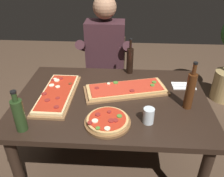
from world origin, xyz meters
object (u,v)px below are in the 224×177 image
Objects in this scene: dining_table at (112,108)px; tumbler_near_camera at (148,117)px; pizza_rectangular_front at (126,89)px; pizza_rectangular_left at (57,94)px; pizza_round_far at (108,121)px; wine_bottle_dark at (130,60)px; oil_bottle_amber at (19,114)px; diner_chair at (106,74)px; vinegar_bottle_green at (190,90)px; seated_diner at (105,57)px.

dining_table is 13.48× the size of tumbler_near_camera.
pizza_rectangular_left is at bearing -169.82° from pizza_rectangular_front.
pizza_round_far is 0.94× the size of wine_bottle_dark.
oil_bottle_amber is at bearing -171.62° from tumbler_near_camera.
tumbler_near_camera is 1.22m from diner_chair.
dining_table is at bearing -107.65° from wine_bottle_dark.
seated_diner is at bearing 128.01° from vinegar_bottle_green.
seated_diner is at bearing -90.00° from diner_chair.
pizza_rectangular_left is 0.94m from vinegar_bottle_green.
tumbler_near_camera is at bearing -68.12° from pizza_rectangular_front.
seated_diner is (-0.11, 0.74, 0.10)m from dining_table.
wine_bottle_dark reaches higher than tumbler_near_camera.
oil_bottle_amber is (-0.62, -0.47, 0.09)m from pizza_rectangular_front.
tumbler_near_camera is at bearing -80.30° from wine_bottle_dark.
dining_table is 1.61× the size of diner_chair.
vinegar_bottle_green is (1.05, 0.29, 0.03)m from oil_bottle_amber.
pizza_round_far is at bearing -101.09° from wine_bottle_dark.
oil_bottle_amber is (-0.51, -0.09, 0.09)m from pizza_round_far.
dining_table is 0.88m from diner_chair.
tumbler_near_camera is (-0.28, -0.18, -0.09)m from vinegar_bottle_green.
oil_bottle_amber is (-0.52, -0.38, 0.21)m from dining_table.
vinegar_bottle_green reaches higher than diner_chair.
seated_diner reaches higher than tumbler_near_camera.
wine_bottle_dark reaches higher than pizza_rectangular_front.
diner_chair is at bearing 105.88° from pizza_rectangular_front.
pizza_round_far is at bearing -106.05° from pizza_rectangular_front.
wine_bottle_dark is at bearing 50.59° from oil_bottle_amber.
oil_bottle_amber is 0.80× the size of vinegar_bottle_green.
seated_diner is (0.41, 1.11, -0.11)m from oil_bottle_amber.
pizza_round_far is 0.73m from wine_bottle_dark.
pizza_rectangular_front is 0.34m from wine_bottle_dark.
seated_diner is (-0.22, 0.64, -0.02)m from pizza_rectangular_front.
vinegar_bottle_green reaches higher than pizza_rectangular_left.
dining_table is 5.13× the size of oil_bottle_amber.
pizza_rectangular_left is 0.49m from pizza_round_far.
wine_bottle_dark is 0.64m from vinegar_bottle_green.
tumbler_near_camera reaches higher than pizza_round_far.
dining_table is at bearing 170.85° from vinegar_bottle_green.
pizza_round_far is at bearing -173.84° from tumbler_near_camera.
pizza_rectangular_left is 0.66× the size of diner_chair.
dining_table is at bearing 36.08° from oil_bottle_amber.
wine_bottle_dark is 0.24× the size of seated_diner.
oil_bottle_amber is 0.31× the size of diner_chair.
wine_bottle_dark is 0.42m from seated_diner.
seated_diner is (-0.24, 0.32, -0.12)m from wine_bottle_dark.
pizza_rectangular_front is at bearing -71.35° from seated_diner.
tumbler_near_camera is at bearing 8.38° from oil_bottle_amber.
seated_diner reaches higher than diner_chair.
wine_bottle_dark is at bearing 72.35° from dining_table.
pizza_round_far is (0.40, -0.29, 0.00)m from pizza_rectangular_left.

